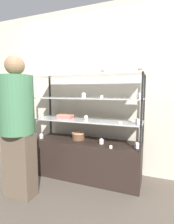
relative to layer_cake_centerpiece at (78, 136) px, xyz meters
The scene contains 26 objects.
ground_plane 0.63m from the layer_cake_centerpiece, ahead, with size 20.00×20.00×0.00m, color brown.
back_wall 0.79m from the layer_cake_centerpiece, 68.14° to the left, with size 8.00×0.05×2.60m.
display_base 0.37m from the layer_cake_centerpiece, ahead, with size 1.56×0.47×0.56m.
display_riser_lower 0.28m from the layer_cake_centerpiece, ahead, with size 1.56×0.47×0.32m.
display_riser_middle 0.58m from the layer_cake_centerpiece, ahead, with size 1.56×0.47×0.32m.
display_riser_upper 0.89m from the layer_cake_centerpiece, ahead, with size 1.56×0.47×0.32m.
layer_cake_centerpiece is the anchor object (origin of this frame).
sheet_cake_frosted 0.35m from the layer_cake_centerpiece, behind, with size 0.23×0.13×0.06m.
cupcake_0 0.58m from the layer_cake_centerpiece, 165.46° to the right, with size 0.06×0.06×0.08m.
cupcake_1 0.39m from the layer_cake_centerpiece, 11.63° to the right, with size 0.06×0.06×0.08m.
cupcake_2 0.87m from the layer_cake_centerpiece, ahead, with size 0.06×0.06×0.08m.
price_tag_0 0.60m from the layer_cake_centerpiece, 22.72° to the right, with size 0.04×0.00×0.04m.
cupcake_3 0.64m from the layer_cake_centerpiece, 168.96° to the right, with size 0.06×0.06×0.07m.
cupcake_4 0.33m from the layer_cake_centerpiece, 20.71° to the right, with size 0.06×0.06×0.07m.
cupcake_5 0.91m from the layer_cake_centerpiece, ahead, with size 0.06×0.06×0.07m.
price_tag_1 0.76m from the layer_cake_centerpiece, 19.16° to the right, with size 0.04×0.00×0.04m.
cupcake_6 0.85m from the layer_cake_centerpiece, 169.07° to the right, with size 0.06×0.06×0.08m.
cupcake_7 0.65m from the layer_cake_centerpiece, 43.25° to the right, with size 0.06×0.06×0.08m.
cupcake_8 1.07m from the layer_cake_centerpiece, ahead, with size 0.06×0.06×0.08m.
price_tag_2 0.77m from the layer_cake_centerpiece, 28.54° to the right, with size 0.04×0.00×0.04m.
cupcake_9 1.10m from the layer_cake_centerpiece, 168.81° to the right, with size 0.05×0.05×0.06m.
cupcake_10 0.93m from the layer_cake_centerpiece, 126.53° to the right, with size 0.05×0.05×0.06m.
cupcake_11 1.00m from the layer_cake_centerpiece, 10.46° to the right, with size 0.05×0.05×0.06m.
cupcake_12 1.27m from the layer_cake_centerpiece, ahead, with size 0.05×0.05×0.06m.
price_tag_3 0.96m from the layer_cake_centerpiece, 125.19° to the right, with size 0.04×0.00×0.04m.
customer_figure 0.92m from the layer_cake_centerpiece, 121.45° to the right, with size 0.39×0.39×1.69m.
Camera 1 is at (0.91, -2.32, 1.29)m, focal length 28.00 mm.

